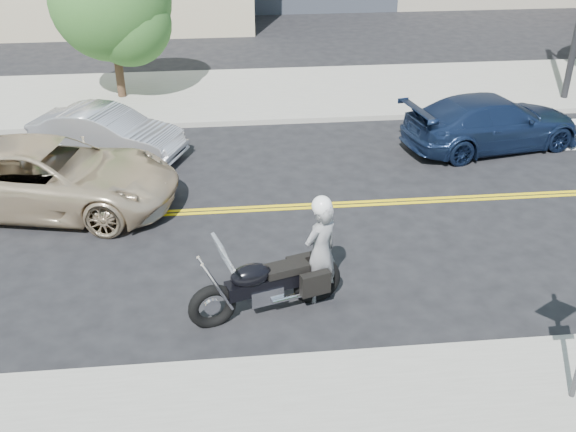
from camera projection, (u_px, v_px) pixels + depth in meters
The scene contains 8 objects.
ground_plane at pixel (251, 209), 14.70m from camera, with size 120.00×120.00×0.00m, color black.
sidewalk_far at pixel (238, 95), 21.19m from camera, with size 60.00×5.00×0.15m, color #9E9B91.
motorcyclist at pixel (321, 250), 11.34m from camera, with size 0.82×0.76×2.01m.
motorcycle at pixel (267, 272), 11.12m from camera, with size 2.63×0.80×1.60m, color black, non-canonical shape.
suv at pixel (50, 176), 14.42m from camera, with size 2.51×5.44×1.51m, color beige.
parked_car_silver at pixel (107, 134), 16.85m from camera, with size 1.34×3.85×1.27m, color #B8BAC1.
parked_car_blue at pixel (492, 122), 17.41m from camera, with size 1.92×4.73×1.37m, color #19294B.
tree_far_a at pixel (110, 0), 19.44m from camera, with size 3.52×3.52×4.81m.
Camera 1 is at (-0.53, -12.95, 6.99)m, focal length 42.00 mm.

